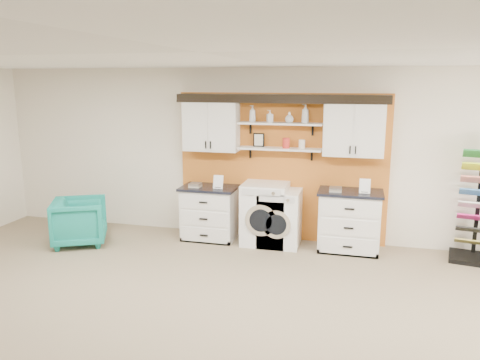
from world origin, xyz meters
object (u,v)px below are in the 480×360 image
(dryer, at_px, (280,217))
(armchair, at_px, (80,221))
(base_cabinet_left, at_px, (210,213))
(base_cabinet_right, at_px, (349,221))
(washer, at_px, (265,214))
(sample_rack, at_px, (477,223))

(dryer, xyz_separation_m, armchair, (-3.13, -0.76, -0.08))
(base_cabinet_left, bearing_deg, dryer, -0.16)
(base_cabinet_right, bearing_deg, dryer, -179.82)
(washer, distance_m, dryer, 0.25)
(base_cabinet_left, relative_size, armchair, 1.12)
(base_cabinet_right, relative_size, dryer, 1.08)
(sample_rack, height_order, armchair, sample_rack)
(washer, bearing_deg, base_cabinet_right, 0.15)
(washer, height_order, sample_rack, sample_rack)
(base_cabinet_left, xyz_separation_m, base_cabinet_right, (2.26, -0.00, 0.03))
(base_cabinet_right, bearing_deg, sample_rack, 1.19)
(base_cabinet_right, distance_m, washer, 1.32)
(base_cabinet_left, bearing_deg, armchair, -158.66)
(washer, distance_m, sample_rack, 3.12)
(sample_rack, xyz_separation_m, armchair, (-6.01, -0.80, -0.19))
(base_cabinet_right, relative_size, washer, 0.98)
(armchair, bearing_deg, base_cabinet_right, -106.16)
(dryer, height_order, armchair, dryer)
(base_cabinet_left, relative_size, sample_rack, 0.50)
(sample_rack, bearing_deg, base_cabinet_left, -169.21)
(dryer, height_order, sample_rack, sample_rack)
(base_cabinet_left, xyz_separation_m, dryer, (1.18, -0.00, 0.00))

